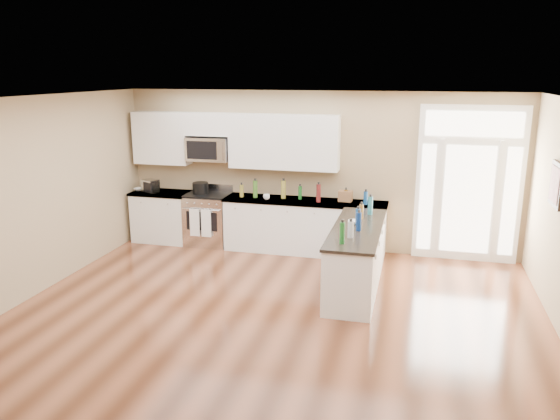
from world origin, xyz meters
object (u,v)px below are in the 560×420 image
peninsula_cabinet (356,260)px  kitchen_range (208,219)px  toaster_oven (150,186)px  stockpot (200,188)px

peninsula_cabinet → kitchen_range: bearing=153.4°
peninsula_cabinet → toaster_oven: 4.25m
kitchen_range → stockpot: stockpot is taller
stockpot → peninsula_cabinet: bearing=-25.7°
peninsula_cabinet → toaster_oven: bearing=161.0°
kitchen_range → stockpot: (-0.14, 0.01, 0.58)m
kitchen_range → stockpot: size_ratio=3.78×
peninsula_cabinet → toaster_oven: (-3.98, 1.37, 0.62)m
peninsula_cabinet → toaster_oven: size_ratio=8.35×
peninsula_cabinet → stockpot: stockpot is taller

